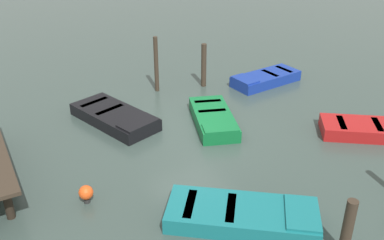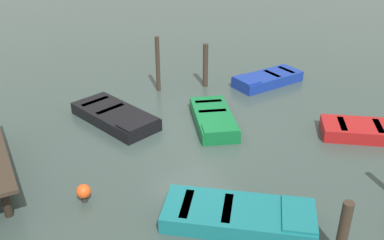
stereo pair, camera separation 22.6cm
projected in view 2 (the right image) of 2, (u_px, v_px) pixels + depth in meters
The scene contains 9 objects.
ground_plane at pixel (192, 130), 14.24m from camera, with size 80.00×80.00×0.00m, color #33423D.
rowboat_green at pixel (214, 119), 14.46m from camera, with size 3.02×2.20×0.46m.
rowboat_black at pixel (115, 116), 14.62m from camera, with size 3.42×2.11×0.46m.
rowboat_teal at pixel (240, 215), 10.10m from camera, with size 3.31×3.51×0.46m.
rowboat_blue at pixel (267, 79), 17.57m from camera, with size 1.22×2.88×0.46m.
mooring_piling_mid_right at pixel (158, 64), 16.61m from camera, with size 0.16×0.16×2.15m, color #33281E.
mooring_piling_center at pixel (343, 231), 8.93m from camera, with size 0.23×0.23×1.41m, color #33281E.
mooring_piling_near_right at pixel (205, 65), 17.10m from camera, with size 0.20×0.20×1.73m, color #33281E.
marker_buoy at pixel (84, 192), 10.79m from camera, with size 0.36×0.36×0.48m.
Camera 2 is at (-10.67, 6.55, 6.79)m, focal length 41.07 mm.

